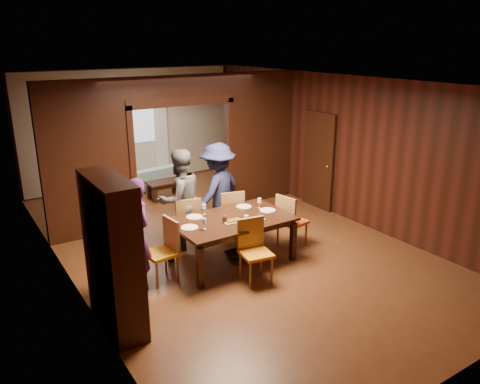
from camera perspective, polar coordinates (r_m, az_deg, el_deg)
floor at (r=8.70m, az=-1.92°, el=-6.00°), size 9.00×9.00×0.00m
ceiling at (r=7.97m, az=-2.14°, el=13.42°), size 5.50×9.00×0.02m
room_walls at (r=9.82m, az=-7.76°, el=5.92°), size 5.52×9.01×2.90m
person_purple at (r=6.98m, az=-12.61°, el=-5.16°), size 0.51×0.68×1.69m
person_grey at (r=8.22m, az=-7.34°, el=-0.91°), size 0.93×0.76×1.79m
person_navy at (r=8.64m, az=-2.69°, el=0.17°), size 1.32×1.07×1.78m
sofa at (r=11.91m, az=-11.14°, el=1.79°), size 1.96×0.97×0.55m
serving_bowl at (r=7.75m, az=-0.56°, el=-2.62°), size 0.37×0.37×0.09m
dining_table at (r=7.81m, az=-0.99°, el=-5.83°), size 1.93×1.20×0.76m
coffee_table at (r=11.10m, az=-9.17°, el=0.30°), size 0.80×0.50×0.40m
chair_left at (r=7.26m, az=-9.65°, el=-7.14°), size 0.48×0.48×0.97m
chair_right at (r=8.40m, az=6.41°, el=-3.41°), size 0.52×0.52×0.97m
chair_far_l at (r=8.31m, az=-6.51°, el=-3.66°), size 0.53×0.53×0.97m
chair_far_r at (r=8.63m, az=-1.26°, el=-2.70°), size 0.54×0.54×0.97m
chair_near at (r=7.15m, az=1.96°, el=-7.30°), size 0.50×0.50×0.97m
hutch at (r=6.09m, az=-15.26°, el=-7.34°), size 0.40×1.20×2.00m
door_right at (r=10.28m, az=9.54°, el=3.78°), size 0.06×0.90×2.10m
window_far at (r=12.11m, az=-13.11°, el=8.85°), size 1.20×0.03×1.30m
curtain_left at (r=11.92m, az=-16.28°, el=6.25°), size 0.35×0.06×2.40m
curtain_right at (r=12.42m, az=-9.64°, el=7.18°), size 0.35×0.06×2.40m
plate_left at (r=7.33m, az=-6.17°, el=-4.32°), size 0.27×0.27×0.01m
plate_far_l at (r=7.75m, az=-5.57°, el=-3.04°), size 0.27×0.27×0.01m
plate_far_r at (r=8.18m, az=0.49°, el=-1.78°), size 0.27×0.27×0.01m
plate_right at (r=8.02m, az=3.38°, el=-2.23°), size 0.27×0.27×0.01m
plate_near at (r=7.37m, az=0.77°, el=-4.08°), size 0.27×0.27×0.01m
platter_a at (r=7.52m, az=-0.95°, el=-3.53°), size 0.30×0.20×0.04m
platter_b at (r=7.59m, az=1.82°, el=-3.31°), size 0.30×0.20×0.04m
wineglass_left at (r=7.23m, az=-4.41°, el=-3.89°), size 0.08×0.08×0.18m
wineglass_far at (r=7.83m, az=-4.41°, el=-2.11°), size 0.08×0.08×0.18m
wineglass_right at (r=8.11m, az=2.38°, el=-1.36°), size 0.08×0.08×0.18m
tumbler at (r=7.43m, az=0.76°, el=-3.37°), size 0.07×0.07×0.14m
condiment_jar at (r=7.49m, az=-1.88°, el=-3.31°), size 0.08×0.08×0.11m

